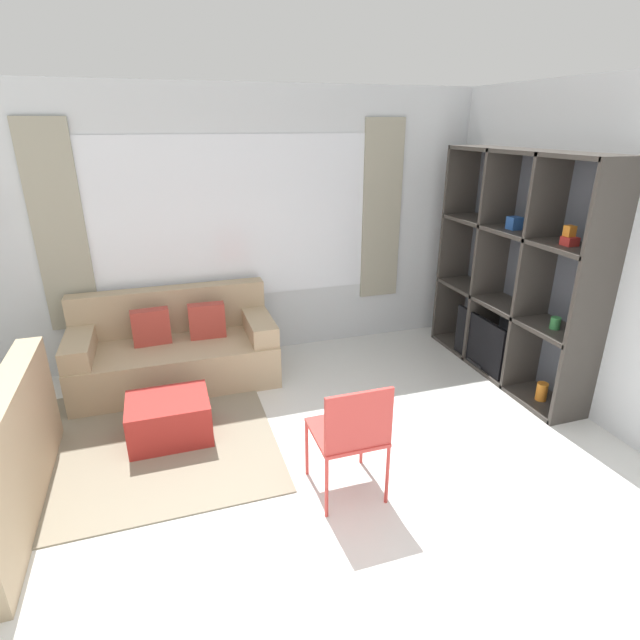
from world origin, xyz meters
TOP-DOWN VIEW (x-y plane):
  - ground_plane at (0.00, 0.00)m, footprint 16.00×16.00m
  - wall_back at (0.00, 3.15)m, footprint 6.35×0.11m
  - wall_right at (2.61, 1.56)m, footprint 0.07×4.32m
  - area_rug at (-1.20, 1.69)m, footprint 2.33×1.84m
  - shelving_unit at (2.41, 1.86)m, footprint 0.40×1.95m
  - couch_main at (-0.71, 2.69)m, footprint 1.86×0.86m
  - ottoman at (-0.82, 1.69)m, footprint 0.62×0.49m
  - folding_chair at (0.29, 0.63)m, footprint 0.44×0.46m

SIDE VIEW (x-z plane):
  - ground_plane at x=0.00m, z-range 0.00..0.00m
  - area_rug at x=-1.20m, z-range 0.00..0.01m
  - ottoman at x=-0.82m, z-range 0.00..0.35m
  - couch_main at x=-0.71m, z-range -0.12..0.74m
  - folding_chair at x=0.29m, z-range 0.09..0.95m
  - shelving_unit at x=2.41m, z-range -0.04..2.10m
  - wall_right at x=2.61m, z-range 0.00..2.70m
  - wall_back at x=0.00m, z-range 0.01..2.71m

